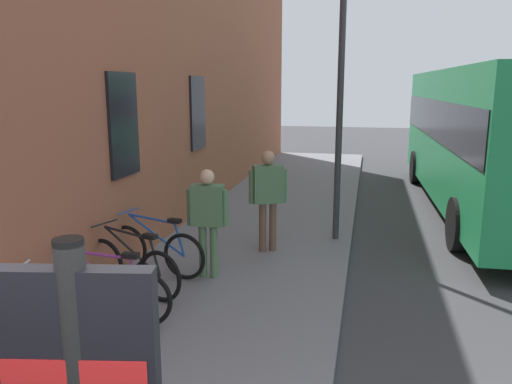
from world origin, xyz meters
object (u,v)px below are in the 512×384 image
at_px(city_bus, 488,132).
at_px(bicycle_by_door, 67,317).
at_px(pedestrian_near_bus, 208,212).
at_px(street_lamp, 341,65).
at_px(bicycle_end_of_row, 105,293).
at_px(bicycle_leaning_wall, 156,250).
at_px(bicycle_far_end, 25,357).
at_px(bicycle_beside_lamp, 132,267).
at_px(pedestrian_crossing_street, 268,191).

bearing_deg(city_bus, bicycle_by_door, 144.83).
xyz_separation_m(pedestrian_near_bus, street_lamp, (2.43, -1.77, 2.22)).
height_order(bicycle_end_of_row, bicycle_leaning_wall, same).
bearing_deg(city_bus, pedestrian_near_bus, 139.48).
height_order(bicycle_far_end, bicycle_leaning_wall, same).
distance_m(bicycle_far_end, pedestrian_near_bus, 3.41).
bearing_deg(bicycle_leaning_wall, bicycle_beside_lamp, 178.76).
relative_size(bicycle_by_door, street_lamp, 0.32).
xyz_separation_m(bicycle_beside_lamp, pedestrian_crossing_street, (2.27, -1.48, 0.70)).
distance_m(bicycle_far_end, street_lamp, 6.85).
relative_size(pedestrian_near_bus, pedestrian_crossing_street, 0.94).
distance_m(pedestrian_near_bus, pedestrian_crossing_street, 1.56).
xyz_separation_m(bicycle_far_end, pedestrian_crossing_street, (4.69, -1.39, 0.70)).
xyz_separation_m(bicycle_far_end, bicycle_beside_lamp, (2.41, 0.10, 0.00)).
distance_m(bicycle_end_of_row, city_bus, 9.75).
bearing_deg(bicycle_by_door, street_lamp, -28.09).
height_order(city_bus, pedestrian_crossing_street, city_bus).
bearing_deg(bicycle_beside_lamp, pedestrian_crossing_street, -33.12).
distance_m(pedestrian_near_bus, street_lamp, 3.73).
distance_m(bicycle_leaning_wall, pedestrian_near_bus, 1.04).
height_order(bicycle_by_door, bicycle_leaning_wall, same).
bearing_deg(bicycle_leaning_wall, bicycle_far_end, -178.59).
bearing_deg(street_lamp, bicycle_by_door, 151.91).
relative_size(bicycle_by_door, bicycle_leaning_wall, 1.00).
xyz_separation_m(city_bus, pedestrian_near_bus, (-5.93, 5.07, -0.78)).
xyz_separation_m(bicycle_by_door, bicycle_beside_lamp, (1.59, 0.01, 0.00)).
bearing_deg(bicycle_end_of_row, city_bus, -37.21).
bearing_deg(pedestrian_crossing_street, bicycle_end_of_row, 156.14).
bearing_deg(city_bus, street_lamp, 136.68).
relative_size(bicycle_end_of_row, street_lamp, 0.32).
xyz_separation_m(bicycle_beside_lamp, pedestrian_near_bus, (0.85, -0.85, 0.63)).
xyz_separation_m(bicycle_far_end, bicycle_leaning_wall, (3.19, 0.08, 0.00)).
bearing_deg(bicycle_far_end, pedestrian_near_bus, -12.93).
bearing_deg(street_lamp, bicycle_end_of_row, 148.81).
relative_size(bicycle_far_end, bicycle_beside_lamp, 1.04).
xyz_separation_m(bicycle_by_door, bicycle_end_of_row, (0.69, -0.07, 0.00)).
distance_m(city_bus, pedestrian_near_bus, 7.84).
height_order(bicycle_far_end, bicycle_end_of_row, same).
xyz_separation_m(bicycle_beside_lamp, street_lamp, (3.28, -2.61, 2.85)).
relative_size(pedestrian_crossing_street, street_lamp, 0.32).
xyz_separation_m(bicycle_end_of_row, city_bus, (7.68, -5.83, 1.41)).
relative_size(bicycle_leaning_wall, pedestrian_near_bus, 1.04).
distance_m(bicycle_far_end, city_bus, 10.97).
height_order(bicycle_by_door, bicycle_end_of_row, same).
xyz_separation_m(bicycle_end_of_row, bicycle_beside_lamp, (0.90, 0.08, 0.00)).
bearing_deg(bicycle_beside_lamp, bicycle_far_end, -177.73).
distance_m(bicycle_beside_lamp, street_lamp, 5.07).
distance_m(bicycle_end_of_row, bicycle_leaning_wall, 1.68).
distance_m(bicycle_beside_lamp, city_bus, 9.11).
height_order(city_bus, street_lamp, street_lamp).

